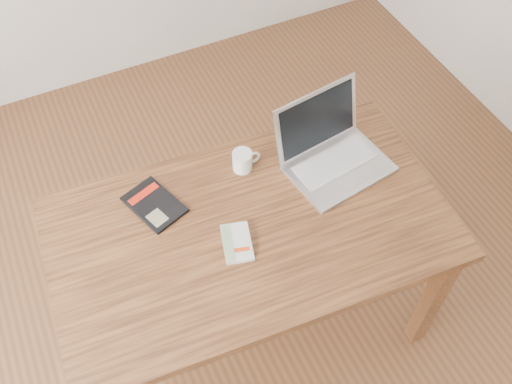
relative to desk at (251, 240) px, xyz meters
name	(u,v)px	position (x,y,z in m)	size (l,w,h in m)	color
room	(190,153)	(-0.21, -0.10, 0.69)	(4.04, 4.04, 2.70)	#57351E
desk	(251,240)	(0.00, 0.00, 0.00)	(1.47, 0.91, 0.75)	#533019
white_guidebook	(237,243)	(-0.07, -0.05, 0.10)	(0.14, 0.18, 0.01)	silver
black_guidebook	(154,204)	(-0.28, 0.23, 0.10)	(0.21, 0.26, 0.01)	black
laptop	(331,151)	(0.41, 0.14, 0.14)	(0.41, 0.37, 0.26)	silver
coffee_mug	(243,160)	(0.09, 0.26, 0.13)	(0.11, 0.08, 0.08)	white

